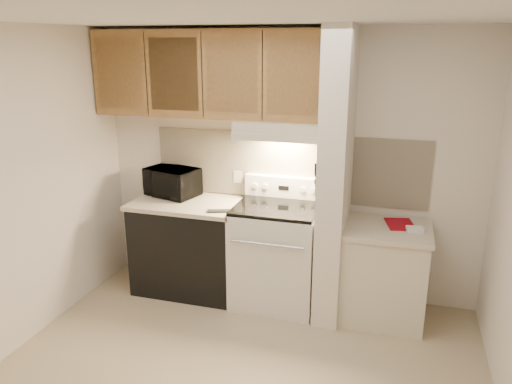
% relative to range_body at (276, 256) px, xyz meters
% --- Properties ---
extents(floor, '(3.60, 3.60, 0.00)m').
position_rel_range_body_xyz_m(floor, '(0.00, -1.16, -0.46)').
color(floor, tan).
rests_on(floor, ground).
extents(ceiling, '(3.60, 3.60, 0.00)m').
position_rel_range_body_xyz_m(ceiling, '(0.00, -1.16, 2.04)').
color(ceiling, white).
rests_on(ceiling, wall_back).
extents(wall_back, '(3.60, 2.50, 0.02)m').
position_rel_range_body_xyz_m(wall_back, '(0.00, 0.34, 0.79)').
color(wall_back, silver).
rests_on(wall_back, floor).
extents(wall_left, '(0.02, 3.00, 2.50)m').
position_rel_range_body_xyz_m(wall_left, '(-1.80, -1.16, 0.79)').
color(wall_left, silver).
rests_on(wall_left, floor).
extents(backsplash, '(2.60, 0.02, 0.63)m').
position_rel_range_body_xyz_m(backsplash, '(0.00, 0.33, 0.78)').
color(backsplash, '#F7E9C4').
rests_on(backsplash, wall_back).
extents(range_body, '(0.76, 0.65, 0.92)m').
position_rel_range_body_xyz_m(range_body, '(0.00, 0.00, 0.00)').
color(range_body, silver).
rests_on(range_body, floor).
extents(oven_window, '(0.50, 0.01, 0.30)m').
position_rel_range_body_xyz_m(oven_window, '(0.00, -0.32, 0.04)').
color(oven_window, black).
rests_on(oven_window, range_body).
extents(oven_handle, '(0.65, 0.02, 0.02)m').
position_rel_range_body_xyz_m(oven_handle, '(0.00, -0.35, 0.26)').
color(oven_handle, silver).
rests_on(oven_handle, range_body).
extents(cooktop, '(0.74, 0.64, 0.03)m').
position_rel_range_body_xyz_m(cooktop, '(0.00, 0.00, 0.48)').
color(cooktop, black).
rests_on(cooktop, range_body).
extents(range_backguard, '(0.76, 0.08, 0.20)m').
position_rel_range_body_xyz_m(range_backguard, '(0.00, 0.28, 0.59)').
color(range_backguard, silver).
rests_on(range_backguard, range_body).
extents(range_display, '(0.10, 0.01, 0.04)m').
position_rel_range_body_xyz_m(range_display, '(0.00, 0.24, 0.59)').
color(range_display, black).
rests_on(range_display, range_backguard).
extents(range_knob_left_outer, '(0.05, 0.02, 0.05)m').
position_rel_range_body_xyz_m(range_knob_left_outer, '(-0.28, 0.24, 0.59)').
color(range_knob_left_outer, silver).
rests_on(range_knob_left_outer, range_backguard).
extents(range_knob_left_inner, '(0.05, 0.02, 0.05)m').
position_rel_range_body_xyz_m(range_knob_left_inner, '(-0.18, 0.24, 0.59)').
color(range_knob_left_inner, silver).
rests_on(range_knob_left_inner, range_backguard).
extents(range_knob_right_inner, '(0.05, 0.02, 0.05)m').
position_rel_range_body_xyz_m(range_knob_right_inner, '(0.18, 0.24, 0.59)').
color(range_knob_right_inner, silver).
rests_on(range_knob_right_inner, range_backguard).
extents(range_knob_right_outer, '(0.05, 0.02, 0.05)m').
position_rel_range_body_xyz_m(range_knob_right_outer, '(0.28, 0.24, 0.59)').
color(range_knob_right_outer, silver).
rests_on(range_knob_right_outer, range_backguard).
extents(dishwasher_front, '(1.00, 0.63, 0.87)m').
position_rel_range_body_xyz_m(dishwasher_front, '(-0.88, 0.01, -0.03)').
color(dishwasher_front, black).
rests_on(dishwasher_front, floor).
extents(left_countertop, '(1.04, 0.67, 0.04)m').
position_rel_range_body_xyz_m(left_countertop, '(-0.88, 0.01, 0.43)').
color(left_countertop, beige).
rests_on(left_countertop, dishwasher_front).
extents(spoon_rest, '(0.23, 0.14, 0.01)m').
position_rel_range_body_xyz_m(spoon_rest, '(-0.48, -0.19, 0.46)').
color(spoon_rest, black).
rests_on(spoon_rest, left_countertop).
extents(teal_jar, '(0.10, 0.10, 0.10)m').
position_rel_range_body_xyz_m(teal_jar, '(-1.23, 0.23, 0.50)').
color(teal_jar, '#1D6357').
rests_on(teal_jar, left_countertop).
extents(outlet, '(0.08, 0.01, 0.12)m').
position_rel_range_body_xyz_m(outlet, '(-0.48, 0.32, 0.64)').
color(outlet, beige).
rests_on(outlet, backsplash).
extents(microwave, '(0.56, 0.45, 0.27)m').
position_rel_range_body_xyz_m(microwave, '(-1.10, 0.15, 0.59)').
color(microwave, black).
rests_on(microwave, left_countertop).
extents(partition_pillar, '(0.22, 0.70, 2.50)m').
position_rel_range_body_xyz_m(partition_pillar, '(0.51, -0.01, 0.79)').
color(partition_pillar, silver).
rests_on(partition_pillar, floor).
extents(pillar_trim, '(0.01, 0.70, 0.04)m').
position_rel_range_body_xyz_m(pillar_trim, '(0.39, -0.01, 0.84)').
color(pillar_trim, olive).
rests_on(pillar_trim, partition_pillar).
extents(knife_strip, '(0.02, 0.42, 0.04)m').
position_rel_range_body_xyz_m(knife_strip, '(0.39, -0.06, 0.86)').
color(knife_strip, black).
rests_on(knife_strip, partition_pillar).
extents(knife_blade_a, '(0.01, 0.03, 0.16)m').
position_rel_range_body_xyz_m(knife_blade_a, '(0.38, -0.21, 0.76)').
color(knife_blade_a, silver).
rests_on(knife_blade_a, knife_strip).
extents(knife_handle_a, '(0.02, 0.02, 0.10)m').
position_rel_range_body_xyz_m(knife_handle_a, '(0.38, -0.23, 0.91)').
color(knife_handle_a, black).
rests_on(knife_handle_a, knife_strip).
extents(knife_blade_b, '(0.01, 0.04, 0.18)m').
position_rel_range_body_xyz_m(knife_blade_b, '(0.38, -0.15, 0.75)').
color(knife_blade_b, silver).
rests_on(knife_blade_b, knife_strip).
extents(knife_handle_b, '(0.02, 0.02, 0.10)m').
position_rel_range_body_xyz_m(knife_handle_b, '(0.38, -0.13, 0.91)').
color(knife_handle_b, black).
rests_on(knife_handle_b, knife_strip).
extents(knife_blade_c, '(0.01, 0.04, 0.20)m').
position_rel_range_body_xyz_m(knife_blade_c, '(0.38, -0.04, 0.74)').
color(knife_blade_c, silver).
rests_on(knife_blade_c, knife_strip).
extents(knife_handle_c, '(0.02, 0.02, 0.10)m').
position_rel_range_body_xyz_m(knife_handle_c, '(0.38, -0.04, 0.91)').
color(knife_handle_c, black).
rests_on(knife_handle_c, knife_strip).
extents(knife_blade_d, '(0.01, 0.04, 0.16)m').
position_rel_range_body_xyz_m(knife_blade_d, '(0.38, 0.02, 0.76)').
color(knife_blade_d, silver).
rests_on(knife_blade_d, knife_strip).
extents(knife_handle_d, '(0.02, 0.02, 0.10)m').
position_rel_range_body_xyz_m(knife_handle_d, '(0.38, 0.03, 0.91)').
color(knife_handle_d, black).
rests_on(knife_handle_d, knife_strip).
extents(knife_blade_e, '(0.01, 0.04, 0.18)m').
position_rel_range_body_xyz_m(knife_blade_e, '(0.38, 0.11, 0.75)').
color(knife_blade_e, silver).
rests_on(knife_blade_e, knife_strip).
extents(knife_handle_e, '(0.02, 0.02, 0.10)m').
position_rel_range_body_xyz_m(knife_handle_e, '(0.38, 0.12, 0.91)').
color(knife_handle_e, black).
rests_on(knife_handle_e, knife_strip).
extents(oven_mitt, '(0.03, 0.10, 0.23)m').
position_rel_range_body_xyz_m(oven_mitt, '(0.38, 0.17, 0.76)').
color(oven_mitt, gray).
rests_on(oven_mitt, partition_pillar).
extents(right_cab_base, '(0.70, 0.60, 0.81)m').
position_rel_range_body_xyz_m(right_cab_base, '(0.97, -0.01, -0.06)').
color(right_cab_base, beige).
rests_on(right_cab_base, floor).
extents(right_countertop, '(0.74, 0.64, 0.04)m').
position_rel_range_body_xyz_m(right_countertop, '(0.97, -0.01, 0.37)').
color(right_countertop, beige).
rests_on(right_countertop, right_cab_base).
extents(red_folder, '(0.29, 0.35, 0.01)m').
position_rel_range_body_xyz_m(red_folder, '(1.07, 0.09, 0.40)').
color(red_folder, maroon).
rests_on(red_folder, right_countertop).
extents(white_box, '(0.15, 0.11, 0.04)m').
position_rel_range_body_xyz_m(white_box, '(1.19, -0.03, 0.41)').
color(white_box, white).
rests_on(white_box, right_countertop).
extents(range_hood, '(0.78, 0.44, 0.15)m').
position_rel_range_body_xyz_m(range_hood, '(0.00, 0.12, 1.17)').
color(range_hood, beige).
rests_on(range_hood, upper_cabinets).
extents(hood_lip, '(0.78, 0.04, 0.06)m').
position_rel_range_body_xyz_m(hood_lip, '(0.00, -0.08, 1.12)').
color(hood_lip, beige).
rests_on(hood_lip, range_hood).
extents(upper_cabinets, '(2.18, 0.33, 0.77)m').
position_rel_range_body_xyz_m(upper_cabinets, '(-0.69, 0.17, 1.62)').
color(upper_cabinets, olive).
rests_on(upper_cabinets, wall_back).
extents(cab_door_a, '(0.46, 0.01, 0.63)m').
position_rel_range_body_xyz_m(cab_door_a, '(-1.51, 0.01, 1.62)').
color(cab_door_a, olive).
rests_on(cab_door_a, upper_cabinets).
extents(cab_gap_a, '(0.01, 0.01, 0.73)m').
position_rel_range_body_xyz_m(cab_gap_a, '(-1.23, 0.01, 1.62)').
color(cab_gap_a, black).
rests_on(cab_gap_a, upper_cabinets).
extents(cab_door_b, '(0.46, 0.01, 0.63)m').
position_rel_range_body_xyz_m(cab_door_b, '(-0.96, 0.01, 1.62)').
color(cab_door_b, olive).
rests_on(cab_door_b, upper_cabinets).
extents(cab_gap_b, '(0.01, 0.01, 0.73)m').
position_rel_range_body_xyz_m(cab_gap_b, '(-0.69, 0.01, 1.62)').
color(cab_gap_b, black).
rests_on(cab_gap_b, upper_cabinets).
extents(cab_door_c, '(0.46, 0.01, 0.63)m').
position_rel_range_body_xyz_m(cab_door_c, '(-0.42, 0.01, 1.62)').
color(cab_door_c, olive).
rests_on(cab_door_c, upper_cabinets).
extents(cab_gap_c, '(0.01, 0.01, 0.73)m').
position_rel_range_body_xyz_m(cab_gap_c, '(-0.14, 0.01, 1.62)').
color(cab_gap_c, black).
rests_on(cab_gap_c, upper_cabinets).
extents(cab_door_d, '(0.46, 0.01, 0.63)m').
position_rel_range_body_xyz_m(cab_door_d, '(0.13, 0.01, 1.62)').
color(cab_door_d, olive).
rests_on(cab_door_d, upper_cabinets).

